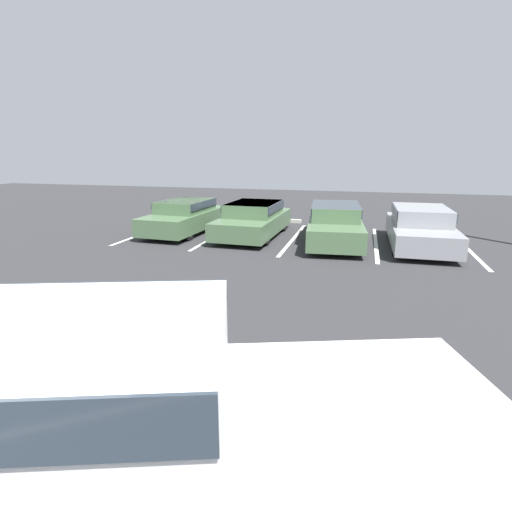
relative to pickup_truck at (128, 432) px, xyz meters
name	(u,v)px	position (x,y,z in m)	size (l,w,h in m)	color
stall_stripe_a	(151,231)	(-6.28, 11.37, -0.90)	(0.12, 5.28, 0.01)	white
stall_stripe_b	(219,234)	(-3.48, 11.37, -0.90)	(0.12, 5.28, 0.01)	white
stall_stripe_c	(293,239)	(-0.68, 11.37, -0.90)	(0.12, 5.28, 0.01)	white
stall_stripe_d	(376,243)	(2.12, 11.37, -0.90)	(0.12, 5.28, 0.01)	white
stall_stripe_e	(467,248)	(4.92, 11.37, -0.90)	(0.12, 5.28, 0.01)	white
pickup_truck	(128,432)	(0.00, 0.00, 0.00)	(6.23, 3.74, 1.82)	white
parked_sedan_a	(185,216)	(-4.84, 11.45, -0.26)	(1.94, 4.35, 1.21)	#4C6B47
parked_sedan_b	(254,218)	(-2.17, 11.47, -0.25)	(1.96, 4.42, 1.22)	#4C6B47
parked_sedan_c	(335,222)	(0.75, 11.24, -0.23)	(2.13, 4.93, 1.27)	#4C6B47
parked_sedan_d	(420,226)	(3.43, 11.22, -0.23)	(1.86, 4.54, 1.28)	gray
wheel_stop_curb	(282,221)	(-1.76, 14.60, -0.83)	(1.71, 0.20, 0.14)	#B7B2A8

